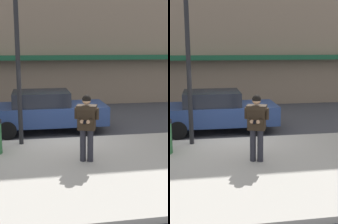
# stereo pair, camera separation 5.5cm
# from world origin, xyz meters

# --- Properties ---
(ground_plane) EXTENTS (80.00, 80.00, 0.00)m
(ground_plane) POSITION_xyz_m (0.00, 0.00, 0.00)
(ground_plane) COLOR #3D3D42
(sidewalk) EXTENTS (32.00, 5.30, 0.14)m
(sidewalk) POSITION_xyz_m (1.00, -2.85, 0.07)
(sidewalk) COLOR #A8A399
(sidewalk) RESTS_ON ground
(curb_paint_line) EXTENTS (28.00, 0.12, 0.01)m
(curb_paint_line) POSITION_xyz_m (1.00, 0.05, 0.00)
(curb_paint_line) COLOR silver
(curb_paint_line) RESTS_ON ground
(parked_sedan_mid) EXTENTS (4.50, 1.93, 1.54)m
(parked_sedan_mid) POSITION_xyz_m (-0.51, 1.26, 0.79)
(parked_sedan_mid) COLOR navy
(parked_sedan_mid) RESTS_ON ground
(man_texting_on_phone) EXTENTS (0.62, 0.65, 1.81)m
(man_texting_on_phone) POSITION_xyz_m (0.40, -2.50, 1.25)
(man_texting_on_phone) COLOR #23232B
(man_texting_on_phone) RESTS_ON sidewalk
(street_lamp_post) EXTENTS (0.36, 0.36, 4.88)m
(street_lamp_post) POSITION_xyz_m (-1.36, -0.65, 3.14)
(street_lamp_post) COLOR black
(street_lamp_post) RESTS_ON sidewalk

